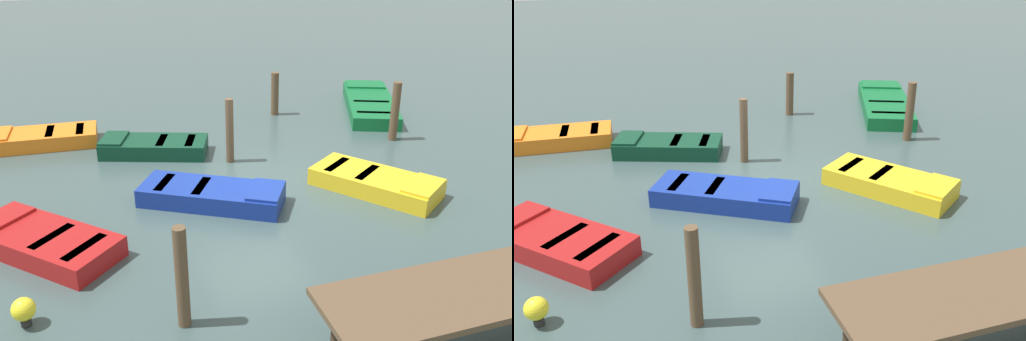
# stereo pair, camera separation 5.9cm
# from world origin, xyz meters

# --- Properties ---
(ground_plane) EXTENTS (80.00, 80.00, 0.00)m
(ground_plane) POSITION_xyz_m (0.00, 0.00, 0.00)
(ground_plane) COLOR #384C4C
(dock_segment) EXTENTS (4.35, 1.73, 0.95)m
(dock_segment) POSITION_xyz_m (-0.68, 6.05, 0.81)
(dock_segment) COLOR brown
(dock_segment) RESTS_ON ground_plane
(rowboat_blue) EXTENTS (3.17, 2.69, 0.46)m
(rowboat_blue) POSITION_xyz_m (1.23, 0.53, 0.22)
(rowboat_blue) COLOR navy
(rowboat_blue) RESTS_ON ground_plane
(rowboat_green) EXTENTS (3.17, 4.38, 0.46)m
(rowboat_green) POSITION_xyz_m (-5.62, -3.85, 0.22)
(rowboat_green) COLOR #0F602D
(rowboat_green) RESTS_ON ground_plane
(rowboat_yellow) EXTENTS (2.54, 3.06, 0.46)m
(rowboat_yellow) POSITION_xyz_m (-2.39, 1.35, 0.22)
(rowboat_yellow) COLOR gold
(rowboat_yellow) RESTS_ON ground_plane
(rowboat_red) EXTENTS (2.79, 2.99, 0.46)m
(rowboat_red) POSITION_xyz_m (4.72, 1.20, 0.22)
(rowboat_red) COLOR maroon
(rowboat_red) RESTS_ON ground_plane
(rowboat_dark_green) EXTENTS (2.95, 2.13, 0.46)m
(rowboat_dark_green) POSITION_xyz_m (1.78, -2.76, 0.22)
(rowboat_dark_green) COLOR #0C3823
(rowboat_dark_green) RESTS_ON ground_plane
(rowboat_orange) EXTENTS (3.02, 1.62, 0.46)m
(rowboat_orange) POSITION_xyz_m (4.49, -4.55, 0.22)
(rowboat_orange) COLOR orange
(rowboat_orange) RESTS_ON ground_plane
(mooring_piling_mid_right) EXTENTS (0.23, 0.23, 1.66)m
(mooring_piling_mid_right) POSITION_xyz_m (-4.68, -1.26, 0.83)
(mooring_piling_mid_right) COLOR brown
(mooring_piling_mid_right) RESTS_ON ground_plane
(mooring_piling_far_right) EXTENTS (0.20, 0.20, 1.68)m
(mooring_piling_far_right) POSITION_xyz_m (2.88, 4.16, 0.84)
(mooring_piling_far_right) COLOR brown
(mooring_piling_far_right) RESTS_ON ground_plane
(mooring_piling_near_left) EXTENTS (0.24, 0.24, 1.36)m
(mooring_piling_near_left) POSITION_xyz_m (-2.54, -4.60, 0.68)
(mooring_piling_near_left) COLOR brown
(mooring_piling_near_left) RESTS_ON ground_plane
(mooring_piling_center) EXTENTS (0.20, 0.20, 1.66)m
(mooring_piling_center) POSITION_xyz_m (0.09, -1.51, 0.83)
(mooring_piling_center) COLOR brown
(mooring_piling_center) RESTS_ON ground_plane
(marker_buoy) EXTENTS (0.36, 0.36, 0.48)m
(marker_buoy) POSITION_xyz_m (5.09, 3.27, 0.29)
(marker_buoy) COLOR #262626
(marker_buoy) RESTS_ON ground_plane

